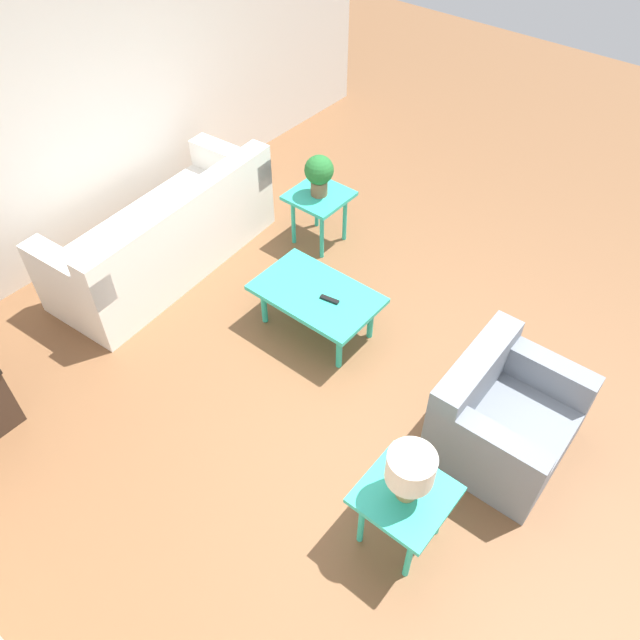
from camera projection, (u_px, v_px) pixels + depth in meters
name	position (u px, v px, depth m)	size (l,w,h in m)	color
ground_plane	(370.00, 366.00, 5.01)	(14.00, 14.00, 0.00)	brown
wall_right	(93.00, 94.00, 5.40)	(0.12, 7.20, 2.70)	silver
sofa	(166.00, 237.00, 5.66)	(1.03, 2.23, 0.86)	white
armchair	(501.00, 417.00, 4.30)	(0.82, 0.94, 0.76)	slate
coffee_table	(317.00, 296.00, 5.04)	(1.01, 0.63, 0.42)	#2DB79E
side_table_plant	(319.00, 202.00, 5.82)	(0.52, 0.52, 0.54)	#2DB79E
side_table_lamp	(404.00, 500.00, 3.69)	(0.52, 0.52, 0.54)	#2DB79E
potted_plant	(319.00, 173.00, 5.59)	(0.27, 0.27, 0.39)	brown
table_lamp	(410.00, 470.00, 3.45)	(0.28, 0.28, 0.38)	#997F4C
remote_control	(330.00, 299.00, 4.93)	(0.16, 0.07, 0.02)	black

